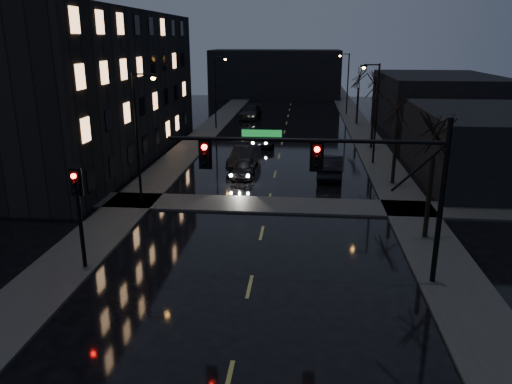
% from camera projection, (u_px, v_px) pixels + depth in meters
% --- Properties ---
extents(sidewalk_left, '(3.00, 140.00, 0.12)m').
position_uv_depth(sidewalk_left, '(191.00, 147.00, 47.11)').
color(sidewalk_left, '#2D2D2B').
rests_on(sidewalk_left, ground).
extents(sidewalk_right, '(3.00, 140.00, 0.12)m').
position_uv_depth(sidewalk_right, '(373.00, 150.00, 45.57)').
color(sidewalk_right, '#2D2D2B').
rests_on(sidewalk_right, ground).
extents(sidewalk_cross, '(40.00, 3.00, 0.12)m').
position_uv_depth(sidewalk_cross, '(268.00, 205.00, 30.64)').
color(sidewalk_cross, '#2D2D2B').
rests_on(sidewalk_cross, ground).
extents(apartment_block, '(12.00, 30.00, 12.00)m').
position_uv_depth(apartment_block, '(80.00, 87.00, 41.32)').
color(apartment_block, black).
rests_on(apartment_block, ground).
extents(commercial_right_near, '(10.00, 14.00, 5.00)m').
position_uv_depth(commercial_right_near, '(491.00, 146.00, 35.66)').
color(commercial_right_near, black).
rests_on(commercial_right_near, ground).
extents(commercial_right_far, '(12.00, 18.00, 6.00)m').
position_uv_depth(commercial_right_far, '(437.00, 102.00, 56.30)').
color(commercial_right_far, black).
rests_on(commercial_right_far, ground).
extents(far_block, '(22.00, 10.00, 8.00)m').
position_uv_depth(far_block, '(275.00, 74.00, 86.36)').
color(far_block, black).
rests_on(far_block, ground).
extents(signal_mast, '(11.11, 0.41, 7.00)m').
position_uv_depth(signal_mast, '(348.00, 169.00, 19.84)').
color(signal_mast, black).
rests_on(signal_mast, ground).
extents(signal_pole_left, '(0.35, 0.41, 4.53)m').
position_uv_depth(signal_pole_left, '(78.00, 205.00, 21.40)').
color(signal_pole_left, black).
rests_on(signal_pole_left, ground).
extents(tree_near, '(3.52, 3.52, 8.08)m').
position_uv_depth(tree_near, '(437.00, 118.00, 23.79)').
color(tree_near, black).
rests_on(tree_near, ground).
extents(tree_mid_a, '(3.30, 3.30, 7.58)m').
position_uv_depth(tree_mid_a, '(399.00, 101.00, 33.42)').
color(tree_mid_a, black).
rests_on(tree_mid_a, ground).
extents(tree_mid_b, '(3.74, 3.74, 8.59)m').
position_uv_depth(tree_mid_b, '(376.00, 76.00, 44.60)').
color(tree_mid_b, black).
rests_on(tree_mid_b, ground).
extents(tree_far, '(3.43, 3.43, 7.88)m').
position_uv_depth(tree_far, '(359.00, 72.00, 58.08)').
color(tree_far, black).
rests_on(tree_far, ground).
extents(streetlight_l_near, '(1.53, 0.28, 8.00)m').
position_uv_depth(streetlight_l_near, '(140.00, 128.00, 29.46)').
color(streetlight_l_near, black).
rests_on(streetlight_l_near, ground).
extents(streetlight_l_far, '(1.53, 0.28, 8.00)m').
position_uv_depth(streetlight_l_far, '(217.00, 86.00, 55.15)').
color(streetlight_l_far, black).
rests_on(streetlight_l_far, ground).
extents(streetlight_r_mid, '(1.53, 0.28, 8.00)m').
position_uv_depth(streetlight_r_mid, '(374.00, 105.00, 39.51)').
color(streetlight_r_mid, black).
rests_on(streetlight_r_mid, ground).
extents(streetlight_r_far, '(1.53, 0.28, 8.00)m').
position_uv_depth(streetlight_r_far, '(346.00, 78.00, 66.14)').
color(streetlight_r_far, black).
rests_on(streetlight_r_far, ground).
extents(oncoming_car_a, '(1.66, 3.97, 1.34)m').
position_uv_depth(oncoming_car_a, '(243.00, 168.00, 37.01)').
color(oncoming_car_a, black).
rests_on(oncoming_car_a, ground).
extents(oncoming_car_b, '(2.34, 5.09, 1.62)m').
position_uv_depth(oncoming_car_b, '(244.00, 157.00, 39.75)').
color(oncoming_car_b, black).
rests_on(oncoming_car_b, ground).
extents(oncoming_car_c, '(2.89, 5.20, 1.38)m').
position_uv_depth(oncoming_car_c, '(261.00, 138.00, 47.76)').
color(oncoming_car_c, black).
rests_on(oncoming_car_c, ground).
extents(oncoming_car_d, '(2.81, 5.86, 1.65)m').
position_uv_depth(oncoming_car_d, '(250.00, 112.00, 63.93)').
color(oncoming_car_d, black).
rests_on(oncoming_car_d, ground).
extents(lead_car, '(2.14, 5.19, 1.67)m').
position_uv_depth(lead_car, '(330.00, 166.00, 36.84)').
color(lead_car, black).
rests_on(lead_car, ground).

